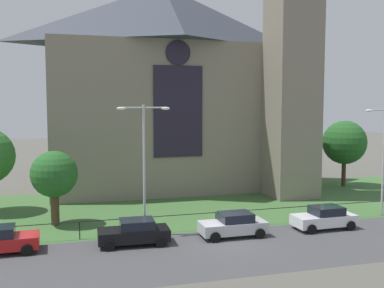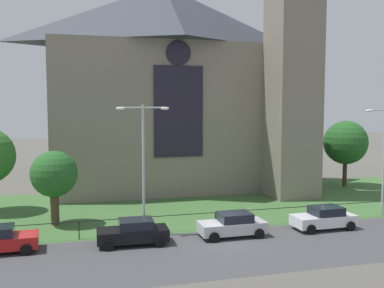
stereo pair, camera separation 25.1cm
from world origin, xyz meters
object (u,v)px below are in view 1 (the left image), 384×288
at_px(tree_right_far, 345,143).
at_px(streetlamp_far, 384,147).
at_px(church_building, 172,85).
at_px(streetlamp_near, 144,153).
at_px(parked_car_silver, 233,225).
at_px(parked_car_white, 324,218).
at_px(tree_left_near, 54,175).
at_px(parked_car_black, 134,232).

height_order(tree_right_far, streetlamp_far, streetlamp_far).
distance_m(church_building, streetlamp_near, 17.57).
xyz_separation_m(parked_car_silver, parked_car_white, (6.52, -0.01, 0.00)).
bearing_deg(parked_car_silver, tree_left_near, -28.54).
xyz_separation_m(tree_left_near, parked_car_black, (4.62, -5.88, -2.76)).
bearing_deg(church_building, parked_car_black, -110.31).
relative_size(tree_right_far, parked_car_black, 1.56).
height_order(tree_right_far, parked_car_black, tree_right_far).
relative_size(church_building, parked_car_silver, 6.19).
distance_m(streetlamp_near, parked_car_white, 12.84).
distance_m(church_building, tree_left_near, 17.65).
xyz_separation_m(church_building, tree_right_far, (16.89, -4.36, -5.81)).
distance_m(tree_left_near, parked_car_black, 7.98).
bearing_deg(tree_left_near, church_building, 46.65).
bearing_deg(streetlamp_far, tree_right_far, 68.27).
xyz_separation_m(church_building, parked_car_black, (-6.56, -17.74, -9.53)).
height_order(parked_car_black, parked_car_white, same).
distance_m(tree_left_near, streetlamp_near, 7.10).
bearing_deg(tree_right_far, parked_car_white, -128.45).
height_order(streetlamp_far, parked_car_white, streetlamp_far).
relative_size(parked_car_black, parked_car_white, 1.01).
relative_size(church_building, tree_left_near, 5.03).
bearing_deg(parked_car_silver, tree_right_far, -142.06).
height_order(church_building, tree_right_far, church_building).
distance_m(church_building, tree_right_far, 18.39).
bearing_deg(church_building, streetlamp_far, -52.25).
bearing_deg(parked_car_white, parked_car_silver, -0.99).
distance_m(church_building, parked_car_silver, 20.17).
bearing_deg(parked_car_silver, parked_car_black, -0.37).
height_order(tree_left_near, parked_car_white, tree_left_near).
height_order(streetlamp_far, parked_car_black, streetlamp_far).
bearing_deg(parked_car_white, tree_left_near, -19.72).
distance_m(parked_car_black, parked_car_white, 12.80).
height_order(parked_car_silver, parked_car_white, same).
bearing_deg(parked_car_black, parked_car_silver, -177.83).
bearing_deg(church_building, streetlamp_near, -109.50).
height_order(church_building, streetlamp_far, church_building).
relative_size(tree_left_near, tree_right_far, 0.77).
distance_m(church_building, parked_car_black, 21.18).
height_order(tree_left_near, streetlamp_far, streetlamp_far).
distance_m(streetlamp_far, parked_car_black, 19.47).
height_order(church_building, tree_left_near, church_building).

